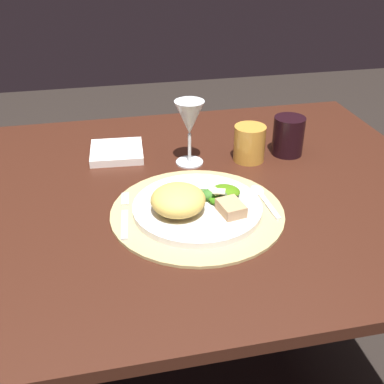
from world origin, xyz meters
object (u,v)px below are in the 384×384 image
wine_glass (189,120)px  dinner_plate (197,208)px  amber_tumbler (249,143)px  napkin (117,152)px  dining_table (182,240)px  dark_tumbler (288,136)px  fork (125,217)px  spoon (261,195)px

wine_glass → dinner_plate: bearing=-97.8°
amber_tumbler → napkin: bearing=163.9°
napkin → dining_table: bearing=-57.3°
dining_table → dark_tumbler: bearing=22.2°
fork → wine_glass: bearing=51.4°
fork → dark_tumbler: bearing=27.4°
napkin → dark_tumbler: size_ratio=1.34×
dinner_plate → napkin: size_ratio=2.02×
dinner_plate → spoon: 0.14m
dinner_plate → napkin: dinner_plate is taller
spoon → wine_glass: (-0.11, 0.19, 0.10)m
wine_glass → fork: bearing=-128.6°
wine_glass → spoon: bearing=-59.8°
fork → amber_tumbler: amber_tumbler is taller
dining_table → spoon: spoon is taller
dinner_plate → spoon: bearing=10.5°
dining_table → dinner_plate: (0.01, -0.10, 0.15)m
dinner_plate → fork: 0.14m
dinner_plate → amber_tumbler: 0.27m
amber_tumbler → fork: bearing=-147.1°
dining_table → wine_glass: 0.27m
amber_tumbler → spoon: bearing=-99.7°
dinner_plate → spoon: dinner_plate is taller
dinner_plate → napkin: 0.32m
fork → dinner_plate: bearing=-1.2°
dining_table → spoon: size_ratio=8.58×
fork → napkin: napkin is taller
fork → amber_tumbler: (0.31, 0.20, 0.03)m
fork → amber_tumbler: size_ratio=1.90×
dining_table → wine_glass: (0.04, 0.12, 0.24)m
napkin → spoon: bearing=-44.1°
dinner_plate → spoon: size_ratio=1.87×
spoon → napkin: bearing=135.9°
napkin → dark_tumbler: (0.41, -0.08, 0.04)m
dinner_plate → dark_tumbler: dark_tumbler is taller
fork → wine_glass: wine_glass is taller
amber_tumbler → dark_tumbler: bearing=7.3°
wine_glass → napkin: bearing=155.0°
dinner_plate → dark_tumbler: size_ratio=2.70×
spoon → amber_tumbler: (0.03, 0.18, 0.03)m
spoon → amber_tumbler: bearing=80.3°
spoon → dark_tumbler: dark_tumbler is taller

